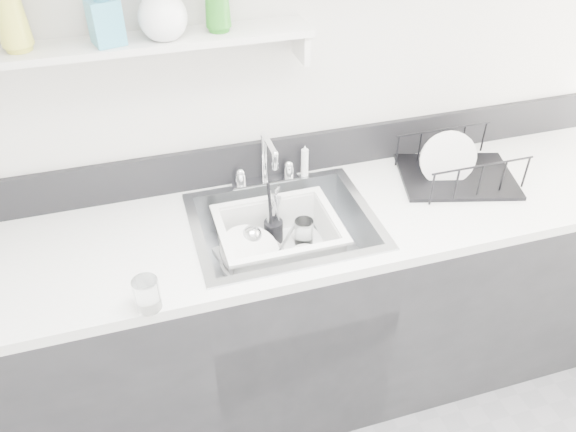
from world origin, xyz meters
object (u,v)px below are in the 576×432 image
object	(u,v)px
counter_run	(284,312)
sink	(284,241)
dish_rack	(460,161)
wash_tub	(279,241)

from	to	relation	value
counter_run	sink	xyz separation A→B (m)	(0.00, 0.00, 0.37)
counter_run	dish_rack	size ratio (longest dim) A/B	7.40
counter_run	sink	distance (m)	0.37
sink	dish_rack	distance (m)	0.75
sink	wash_tub	world-z (taller)	sink
counter_run	dish_rack	distance (m)	0.90
wash_tub	dish_rack	distance (m)	0.76
sink	dish_rack	xyz separation A→B (m)	(0.73, 0.07, 0.17)
dish_rack	counter_run	bearing A→B (deg)	-158.93
counter_run	wash_tub	world-z (taller)	counter_run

